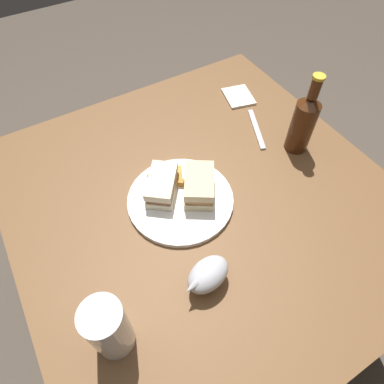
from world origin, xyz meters
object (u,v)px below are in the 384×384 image
fork (256,129)px  cider_bottle (303,122)px  plate (180,200)px  sandwich_half_right (162,185)px  gravy_boat (208,275)px  napkin (238,96)px  sandwich_half_left (199,185)px  pint_glass (110,330)px

fork → cider_bottle: bearing=48.7°
plate → sandwich_half_right: (0.04, 0.03, 0.04)m
sandwich_half_right → gravy_boat: bearing=173.9°
plate → gravy_boat: (-0.23, 0.06, 0.04)m
cider_bottle → napkin: bearing=2.1°
plate → gravy_boat: size_ratio=2.27×
gravy_boat → fork: (0.35, -0.41, -0.04)m
sandwich_half_right → fork: size_ratio=0.77×
sandwich_half_left → cider_bottle: cider_bottle is taller
fork → gravy_boat: bearing=-25.3°
cider_bottle → napkin: 0.30m
cider_bottle → pint_glass: bearing=109.0°
fork → sandwich_half_right: bearing=-54.5°
napkin → pint_glass: bearing=127.5°
pint_glass → cider_bottle: (0.24, -0.69, 0.03)m
sandwich_half_left → sandwich_half_right: sandwich_half_left is taller
plate → gravy_boat: bearing=165.3°
plate → cider_bottle: size_ratio=1.14×
pint_glass → napkin: size_ratio=1.49×
plate → cider_bottle: bearing=-90.1°
gravy_boat → napkin: size_ratio=1.14×
sandwich_half_left → plate: bearing=79.7°
plate → pint_glass: (-0.24, 0.29, 0.07)m
plate → sandwich_half_left: sandwich_half_left is taller
gravy_boat → plate: bearing=-14.7°
plate → fork: (0.12, -0.35, -0.00)m
cider_bottle → fork: (0.12, 0.06, -0.10)m
sandwich_half_left → pint_glass: 0.41m
pint_glass → gravy_boat: size_ratio=1.32×
sandwich_half_right → pint_glass: size_ratio=0.85×
gravy_boat → napkin: bearing=-41.4°
napkin → fork: (-0.16, 0.05, -0.00)m
sandwich_half_right → cider_bottle: size_ratio=0.56×
cider_bottle → napkin: cider_bottle is taller
plate → sandwich_half_right: sandwich_half_right is taller
sandwich_half_left → napkin: (0.29, -0.34, -0.04)m
pint_glass → napkin: (0.52, -0.68, -0.07)m
sandwich_half_right → fork: bearing=-78.4°
sandwich_half_right → napkin: (0.24, -0.42, -0.04)m
plate → cider_bottle: cider_bottle is taller
gravy_boat → pint_glass: bearing=92.1°
fork → napkin: bearing=-171.8°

